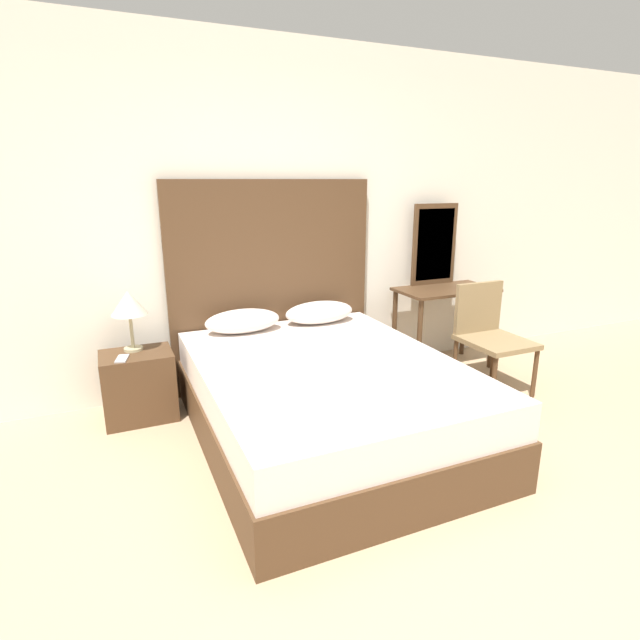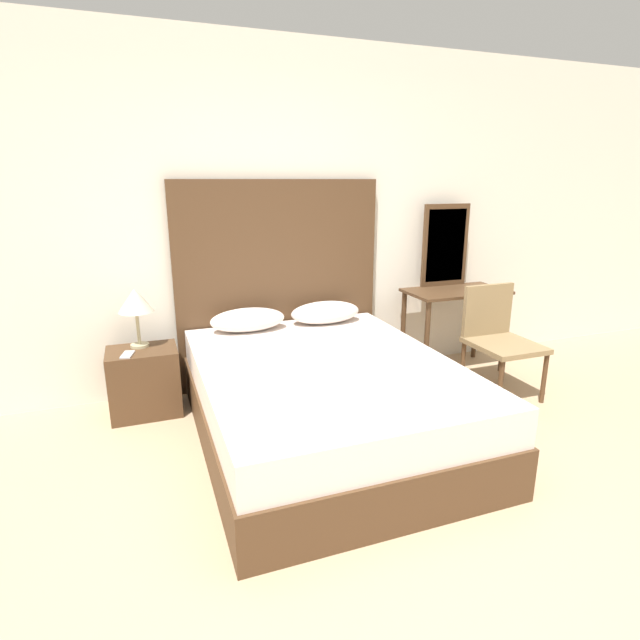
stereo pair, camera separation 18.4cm
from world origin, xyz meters
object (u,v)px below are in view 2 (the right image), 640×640
at_px(nightstand, 145,381).
at_px(table_lamp, 135,302).
at_px(phone_on_nightstand, 127,355).
at_px(phone_on_bed, 349,347).
at_px(chair, 498,334).
at_px(vanity_desk, 455,306).
at_px(bed, 325,400).

bearing_deg(nightstand, table_lamp, 95.69).
height_order(table_lamp, phone_on_nightstand, table_lamp).
xyz_separation_m(phone_on_bed, chair, (1.30, 0.04, -0.06)).
distance_m(table_lamp, vanity_desk, 2.64).
relative_size(phone_on_bed, vanity_desk, 0.19).
bearing_deg(bed, chair, 9.08).
height_order(vanity_desk, chair, chair).
bearing_deg(phone_on_nightstand, phone_on_bed, -18.87).
relative_size(phone_on_bed, nightstand, 0.33).
relative_size(bed, phone_on_nightstand, 12.74).
distance_m(phone_on_bed, chair, 1.30).
xyz_separation_m(table_lamp, chair, (2.67, -0.63, -0.34)).
height_order(phone_on_nightstand, chair, chair).
relative_size(phone_on_nightstand, chair, 0.19).
bearing_deg(nightstand, phone_on_nightstand, -134.67).
bearing_deg(chair, phone_on_nightstand, 170.53).
bearing_deg(table_lamp, nightstand, -84.31).
bearing_deg(chair, nightstand, 168.29).
distance_m(bed, vanity_desk, 1.73).
distance_m(phone_on_nightstand, chair, 2.79).
distance_m(bed, phone_on_nightstand, 1.41).
xyz_separation_m(bed, vanity_desk, (1.51, 0.77, 0.33)).
distance_m(nightstand, vanity_desk, 2.64).
height_order(bed, nightstand, bed).
bearing_deg(phone_on_bed, table_lamp, 154.11).
xyz_separation_m(phone_on_bed, vanity_desk, (1.26, 0.56, 0.05)).
bearing_deg(vanity_desk, phone_on_nightstand, -178.59).
height_order(bed, table_lamp, table_lamp).
distance_m(bed, nightstand, 1.36).
bearing_deg(vanity_desk, chair, -85.36).
bearing_deg(phone_on_bed, bed, -139.85).
xyz_separation_m(nightstand, vanity_desk, (2.62, -0.03, 0.35)).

